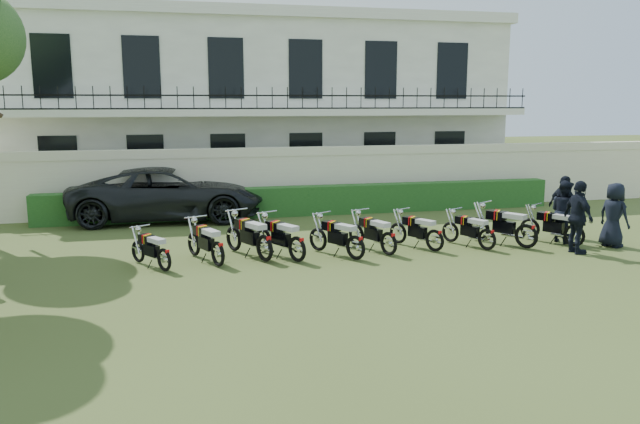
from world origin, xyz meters
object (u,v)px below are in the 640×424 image
object	(u,v)px
motorcycle_2	(264,242)
motorcycle_4	(356,242)
motorcycle_6	(435,235)
motorcycle_7	(487,234)
motorcycle_5	(389,238)
motorcycle_8	(527,230)
suv	(168,194)
officer_2	(578,217)
motorcycle_1	(218,248)
motorcycle_0	(164,254)
motorcycle_3	(297,243)
motorcycle_9	(575,230)
officer_3	(614,215)
officer_5	(564,207)
officer_4	(564,211)

from	to	relation	value
motorcycle_2	motorcycle_4	world-z (taller)	motorcycle_2
motorcycle_6	motorcycle_7	distance (m)	1.42
motorcycle_5	motorcycle_4	bearing A→B (deg)	171.90
motorcycle_2	motorcycle_5	distance (m)	3.17
motorcycle_8	suv	bearing A→B (deg)	112.01
motorcycle_4	officer_2	distance (m)	5.84
motorcycle_2	motorcycle_5	bearing A→B (deg)	-27.98
motorcycle_1	motorcycle_0	bearing A→B (deg)	163.61
motorcycle_3	motorcycle_9	distance (m)	7.60
motorcycle_6	motorcycle_5	bearing A→B (deg)	156.23
motorcycle_0	suv	size ratio (longest dim) A/B	0.24
motorcycle_2	motorcycle_9	xyz separation A→B (m)	(8.37, -0.31, -0.05)
motorcycle_7	officer_2	xyz separation A→B (m)	(2.13, -0.77, 0.50)
motorcycle_4	officer_3	world-z (taller)	officer_3
motorcycle_3	officer_5	bearing A→B (deg)	-20.55
motorcycle_1	officer_4	distance (m)	9.63
motorcycle_5	motorcycle_7	bearing A→B (deg)	-23.64
motorcycle_2	suv	bearing A→B (deg)	84.00
officer_2	suv	bearing A→B (deg)	55.75
suv	motorcycle_1	bearing A→B (deg)	-166.99
motorcycle_1	officer_4	bearing A→B (deg)	-19.89
motorcycle_6	motorcycle_9	bearing A→B (deg)	-33.82
motorcycle_5	officer_5	size ratio (longest dim) A/B	1.00
motorcycle_3	motorcycle_6	xyz separation A→B (m)	(3.71, 0.26, -0.04)
motorcycle_9	suv	distance (m)	12.60
officer_4	officer_5	world-z (taller)	officer_5
motorcycle_2	officer_5	size ratio (longest dim) A/B	1.06
motorcycle_6	suv	distance (m)	9.29
motorcycle_4	motorcycle_6	xyz separation A→B (m)	(2.26, 0.37, -0.02)
motorcycle_0	motorcycle_5	bearing A→B (deg)	-29.70
motorcycle_5	officer_4	bearing A→B (deg)	-17.96
motorcycle_7	motorcycle_9	size ratio (longest dim) A/B	0.98
motorcycle_4	officer_2	bearing A→B (deg)	-37.28
motorcycle_0	motorcycle_3	xyz separation A→B (m)	(3.15, 0.13, 0.07)
motorcycle_5	officer_5	xyz separation A→B (m)	(5.65, 0.98, 0.42)
motorcycle_1	motorcycle_6	distance (m)	5.62
motorcycle_4	officer_4	distance (m)	6.30
motorcycle_5	officer_2	xyz separation A→B (m)	(4.85, -0.81, 0.47)
motorcycle_6	motorcycle_0	bearing A→B (deg)	154.27
suv	motorcycle_3	bearing A→B (deg)	-152.01
officer_4	motorcycle_8	bearing A→B (deg)	103.20
motorcycle_1	officer_3	size ratio (longest dim) A/B	1.03
motorcycle_7	officer_3	world-z (taller)	officer_3
motorcycle_7	motorcycle_9	distance (m)	2.49
motorcycle_3	motorcycle_8	world-z (taller)	motorcycle_8
motorcycle_6	officer_3	world-z (taller)	officer_3
motorcycle_0	suv	xyz separation A→B (m)	(0.05, 6.69, 0.44)
motorcycle_3	motorcycle_8	size ratio (longest dim) A/B	1.01
motorcycle_9	suv	size ratio (longest dim) A/B	0.27
motorcycle_6	motorcycle_9	xyz separation A→B (m)	(3.89, -0.33, 0.01)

